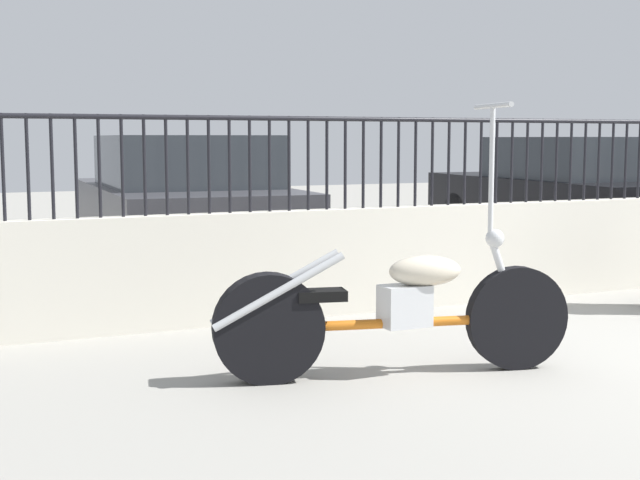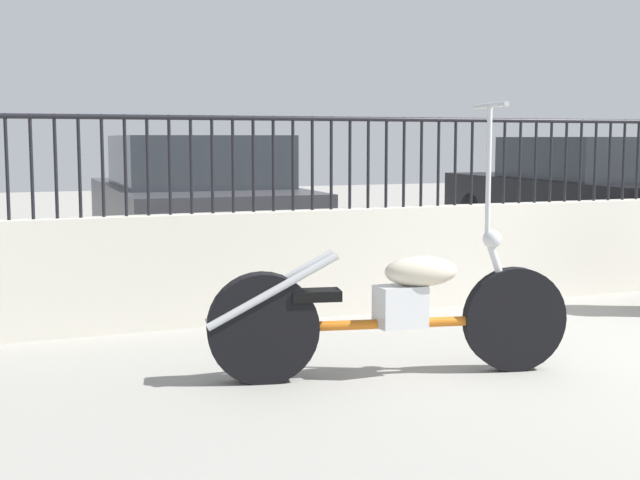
% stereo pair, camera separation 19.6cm
% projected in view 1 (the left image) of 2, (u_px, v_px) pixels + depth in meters
% --- Properties ---
extents(low_wall, '(10.51, 0.18, 0.82)m').
position_uv_depth(low_wall, '(539.00, 249.00, 7.75)').
color(low_wall, beige).
rests_on(low_wall, ground_plane).
extents(fence_railing, '(10.51, 0.04, 0.71)m').
position_uv_depth(fence_railing, '(542.00, 147.00, 7.65)').
color(fence_railing, black).
rests_on(fence_railing, low_wall).
extents(motorcycle_orange, '(2.10, 0.71, 1.58)m').
position_uv_depth(motorcycle_orange, '(378.00, 312.00, 5.11)').
color(motorcycle_orange, black).
rests_on(motorcycle_orange, ground_plane).
extents(car_dark_grey, '(2.01, 4.18, 1.40)m').
position_uv_depth(car_dark_grey, '(183.00, 202.00, 9.38)').
color(car_dark_grey, black).
rests_on(car_dark_grey, ground_plane).
extents(car_black, '(2.18, 4.27, 1.38)m').
position_uv_depth(car_black, '(572.00, 193.00, 10.95)').
color(car_black, black).
rests_on(car_black, ground_plane).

